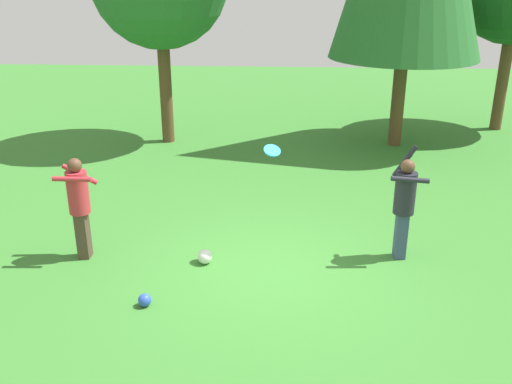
{
  "coord_description": "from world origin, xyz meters",
  "views": [
    {
      "loc": [
        0.18,
        -8.02,
        4.55
      ],
      "look_at": [
        -0.32,
        0.77,
        1.05
      ],
      "focal_mm": 39.9,
      "sensor_mm": 36.0,
      "label": 1
    }
  ],
  "objects": [
    {
      "name": "ground_plane",
      "position": [
        0.0,
        0.0,
        0.0
      ],
      "size": [
        40.0,
        40.0,
        0.0
      ],
      "primitive_type": "plane",
      "color": "#387A2D"
    },
    {
      "name": "person_thrower",
      "position": [
        2.09,
        0.59,
        1.03
      ],
      "size": [
        0.6,
        0.51,
        1.9
      ],
      "rotation": [
        0.0,
        0.0,
        -3.08
      ],
      "color": "#38476B",
      "rests_on": "ground_plane"
    },
    {
      "name": "person_catcher",
      "position": [
        -3.17,
        0.29,
        1.04
      ],
      "size": [
        0.61,
        0.51,
        1.74
      ],
      "rotation": [
        0.0,
        0.0,
        0.05
      ],
      "color": "#4C382D",
      "rests_on": "ground_plane"
    },
    {
      "name": "frisbee",
      "position": [
        -0.05,
        0.46,
        1.87
      ],
      "size": [
        0.36,
        0.35,
        0.14
      ],
      "color": "#2393D1"
    },
    {
      "name": "ball_blue",
      "position": [
        -1.82,
        -1.12,
        0.1
      ],
      "size": [
        0.19,
        0.19,
        0.19
      ],
      "primitive_type": "sphere",
      "color": "blue",
      "rests_on": "ground_plane"
    },
    {
      "name": "ball_white",
      "position": [
        -1.13,
        0.18,
        0.12
      ],
      "size": [
        0.24,
        0.24,
        0.24
      ],
      "primitive_type": "sphere",
      "color": "white",
      "rests_on": "ground_plane"
    }
  ]
}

